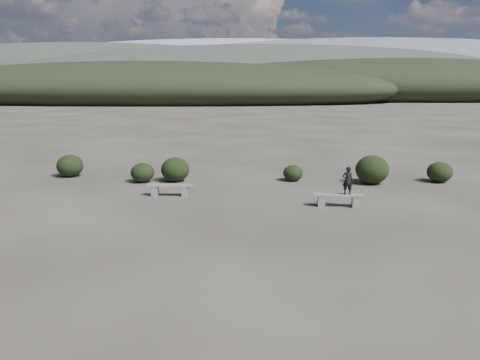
{
  "coord_description": "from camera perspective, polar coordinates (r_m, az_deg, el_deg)",
  "views": [
    {
      "loc": [
        1.0,
        -11.18,
        4.16
      ],
      "look_at": [
        0.35,
        3.5,
        1.1
      ],
      "focal_mm": 35.0,
      "sensor_mm": 36.0,
      "label": 1
    }
  ],
  "objects": [
    {
      "name": "seated_person",
      "position": [
        16.22,
        12.98,
        -0.07
      ],
      "size": [
        0.36,
        0.24,
        0.97
      ],
      "primitive_type": "imported",
      "rotation": [
        0.0,
        0.0,
        3.15
      ],
      "color": "black",
      "rests_on": "bench_right"
    },
    {
      "name": "shrub_a",
      "position": [
        20.32,
        -11.79,
        0.88
      ],
      "size": [
        1.0,
        1.0,
        0.82
      ],
      "primitive_type": "ellipsoid",
      "color": "black",
      "rests_on": "ground"
    },
    {
      "name": "shrub_e",
      "position": [
        21.63,
        23.16,
        0.89
      ],
      "size": [
        1.05,
        1.05,
        0.87
      ],
      "primitive_type": "ellipsoid",
      "color": "black",
      "rests_on": "ground"
    },
    {
      "name": "shrub_f",
      "position": [
        22.44,
        -20.02,
        1.65
      ],
      "size": [
        1.17,
        1.17,
        0.99
      ],
      "primitive_type": "ellipsoid",
      "color": "black",
      "rests_on": "ground"
    },
    {
      "name": "shrub_c",
      "position": [
        20.28,
        6.49,
        0.85
      ],
      "size": [
        0.86,
        0.86,
        0.69
      ],
      "primitive_type": "ellipsoid",
      "color": "black",
      "rests_on": "ground"
    },
    {
      "name": "shrub_b",
      "position": [
        20.22,
        -7.9,
        1.28
      ],
      "size": [
        1.21,
        1.21,
        1.04
      ],
      "primitive_type": "ellipsoid",
      "color": "black",
      "rests_on": "ground"
    },
    {
      "name": "ground",
      "position": [
        11.97,
        -2.43,
        -8.58
      ],
      "size": [
        1200.0,
        1200.0,
        0.0
      ],
      "primitive_type": "plane",
      "color": "#322D26",
      "rests_on": "ground"
    },
    {
      "name": "shrub_d",
      "position": [
        20.31,
        15.81,
        1.23
      ],
      "size": [
        1.38,
        1.38,
        1.21
      ],
      "primitive_type": "ellipsoid",
      "color": "black",
      "rests_on": "ground"
    },
    {
      "name": "mountain_ridges",
      "position": [
        350.41,
        1.18,
        12.86
      ],
      "size": [
        500.0,
        400.0,
        56.0
      ],
      "color": "black",
      "rests_on": "ground"
    },
    {
      "name": "bench_left",
      "position": [
        17.69,
        -8.53,
        -1.11
      ],
      "size": [
        1.72,
        0.37,
        0.43
      ],
      "rotation": [
        0.0,
        0.0,
        0.01
      ],
      "color": "slate",
      "rests_on": "ground"
    },
    {
      "name": "bench_right",
      "position": [
        16.33,
        11.92,
        -2.3
      ],
      "size": [
        1.75,
        0.45,
        0.43
      ],
      "rotation": [
        0.0,
        0.0,
        -0.05
      ],
      "color": "slate",
      "rests_on": "ground"
    }
  ]
}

